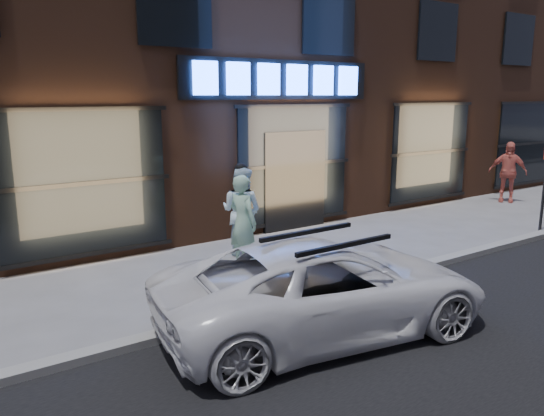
# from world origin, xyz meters

# --- Properties ---
(ground) EXTENTS (90.00, 90.00, 0.00)m
(ground) POSITION_xyz_m (0.00, 0.00, 0.00)
(ground) COLOR slate
(ground) RESTS_ON ground
(curb) EXTENTS (60.00, 0.25, 0.12)m
(curb) POSITION_xyz_m (0.00, 0.00, 0.06)
(curb) COLOR gray
(curb) RESTS_ON ground
(storefront_building) EXTENTS (30.20, 8.28, 10.30)m
(storefront_building) POSITION_xyz_m (-0.00, 7.99, 5.15)
(storefront_building) COLOR #54301E
(storefront_building) RESTS_ON ground
(man_bowtie) EXTENTS (0.55, 0.73, 1.80)m
(man_bowtie) POSITION_xyz_m (-2.64, 2.02, 0.90)
(man_bowtie) COLOR #A3D7B8
(man_bowtie) RESTS_ON ground
(man_cap) EXTENTS (1.04, 1.12, 1.83)m
(man_cap) POSITION_xyz_m (-2.22, 2.78, 0.92)
(man_cap) COLOR white
(man_cap) RESTS_ON ground
(passerby) EXTENTS (0.97, 1.17, 1.86)m
(passerby) POSITION_xyz_m (7.44, 2.94, 0.93)
(passerby) COLOR #E06D5C
(passerby) RESTS_ON ground
(white_suv) EXTENTS (4.99, 2.90, 1.30)m
(white_suv) POSITION_xyz_m (-3.17, -1.03, 0.65)
(white_suv) COLOR white
(white_suv) RESTS_ON ground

